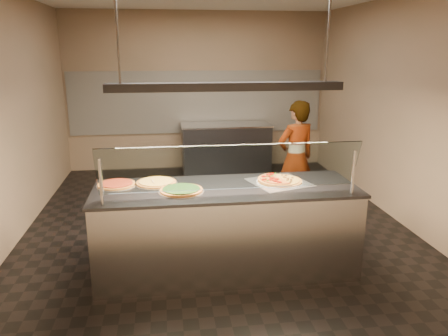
{
  "coord_description": "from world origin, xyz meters",
  "views": [
    {
      "loc": [
        -0.65,
        -5.54,
        2.3
      ],
      "look_at": [
        -0.01,
        -0.89,
        1.02
      ],
      "focal_mm": 35.0,
      "sensor_mm": 36.0,
      "label": 1
    }
  ],
  "objects": [
    {
      "name": "wall_front",
      "position": [
        0.0,
        -3.01,
        1.5
      ],
      "size": [
        5.0,
        0.02,
        3.0
      ],
      "primitive_type": "cube",
      "color": "#9B7D64",
      "rests_on": "ground"
    },
    {
      "name": "sneeze_guard",
      "position": [
        -0.05,
        -1.65,
        1.23
      ],
      "size": [
        2.47,
        0.18,
        0.54
      ],
      "color": "#B7B7BC",
      "rests_on": "serving_counter"
    },
    {
      "name": "worker",
      "position": [
        1.17,
        0.27,
        0.81
      ],
      "size": [
        0.68,
        0.56,
        1.62
      ],
      "primitive_type": "imported",
      "rotation": [
        0.0,
        0.0,
        3.47
      ],
      "color": "#34303B",
      "rests_on": "ground"
    },
    {
      "name": "half_pizza_sausage",
      "position": [
        0.65,
        -1.23,
        0.96
      ],
      "size": [
        0.36,
        0.51,
        0.04
      ],
      "color": "#9A5822",
      "rests_on": "perforated_tray"
    },
    {
      "name": "lamp_rod_right",
      "position": [
        0.95,
        -1.31,
        2.5
      ],
      "size": [
        0.02,
        0.02,
        1.01
      ],
      "primitive_type": "cylinder",
      "color": "#B7B7BC",
      "rests_on": "ceiling"
    },
    {
      "name": "perforated_tray",
      "position": [
        0.54,
        -1.23,
        0.94
      ],
      "size": [
        0.7,
        0.7,
        0.01
      ],
      "color": "silver",
      "rests_on": "serving_counter"
    },
    {
      "name": "pizza_tomato",
      "position": [
        -1.17,
        -1.1,
        0.94
      ],
      "size": [
        0.41,
        0.41,
        0.03
      ],
      "color": "silver",
      "rests_on": "serving_counter"
    },
    {
      "name": "tile_band",
      "position": [
        0.0,
        2.98,
        1.3
      ],
      "size": [
        4.9,
        0.02,
        1.2
      ],
      "primitive_type": "cube",
      "color": "silver",
      "rests_on": "wall_back"
    },
    {
      "name": "wall_right",
      "position": [
        2.51,
        0.0,
        1.5
      ],
      "size": [
        0.02,
        6.0,
        3.0
      ],
      "primitive_type": "cube",
      "color": "#9B7D64",
      "rests_on": "ground"
    },
    {
      "name": "wall_back",
      "position": [
        0.0,
        3.01,
        1.5
      ],
      "size": [
        5.0,
        0.02,
        3.0
      ],
      "primitive_type": "cube",
      "color": "#9B7D64",
      "rests_on": "ground"
    },
    {
      "name": "ground",
      "position": [
        0.0,
        0.0,
        -0.01
      ],
      "size": [
        5.0,
        6.0,
        0.02
      ],
      "primitive_type": "cube",
      "color": "black",
      "rests_on": "ground"
    },
    {
      "name": "half_pizza_pepperoni",
      "position": [
        0.42,
        -1.23,
        0.96
      ],
      "size": [
        0.36,
        0.51,
        0.05
      ],
      "color": "#9A5822",
      "rests_on": "perforated_tray"
    },
    {
      "name": "lamp_rod_left",
      "position": [
        -1.05,
        -1.31,
        2.5
      ],
      "size": [
        0.02,
        0.02,
        1.01
      ],
      "primitive_type": "cylinder",
      "color": "#B7B7BC",
      "rests_on": "ceiling"
    },
    {
      "name": "wall_left",
      "position": [
        -2.51,
        0.0,
        1.5
      ],
      "size": [
        0.02,
        6.0,
        3.0
      ],
      "primitive_type": "cube",
      "color": "#9B7D64",
      "rests_on": "ground"
    },
    {
      "name": "pizza_spinach",
      "position": [
        -0.51,
        -1.39,
        0.95
      ],
      "size": [
        0.46,
        0.46,
        0.03
      ],
      "color": "silver",
      "rests_on": "serving_counter"
    },
    {
      "name": "serving_counter",
      "position": [
        -0.05,
        -1.31,
        0.47
      ],
      "size": [
        2.71,
        0.94,
        0.93
      ],
      "color": "#B7B7BC",
      "rests_on": "ground"
    },
    {
      "name": "pizza_spatula",
      "position": [
        -0.75,
        -1.14,
        0.96
      ],
      "size": [
        0.21,
        0.23,
        0.02
      ],
      "color": "#B7B7BC",
      "rests_on": "pizza_spinach"
    },
    {
      "name": "pizza_cheese",
      "position": [
        -0.76,
        -1.09,
        0.94
      ],
      "size": [
        0.45,
        0.45,
        0.03
      ],
      "color": "silver",
      "rests_on": "serving_counter"
    },
    {
      "name": "heat_lamp_housing",
      "position": [
        -0.05,
        -1.31,
        1.95
      ],
      "size": [
        2.3,
        0.18,
        0.08
      ],
      "primitive_type": "cube",
      "color": "#343439",
      "rests_on": "ceiling"
    },
    {
      "name": "prep_table",
      "position": [
        0.49,
        2.55,
        0.47
      ],
      "size": [
        1.69,
        0.74,
        0.93
      ],
      "color": "#343439",
      "rests_on": "ground"
    }
  ]
}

